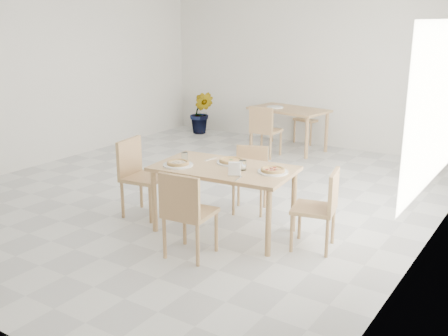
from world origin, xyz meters
The scene contains 22 objects.
room centered at (2.98, 0.30, 1.50)m, with size 7.28×7.00×7.00m.
main_table centered at (1.02, -0.92, 0.67)m, with size 1.59×1.00×0.75m.
chair_south centered at (1.08, -1.70, 0.52)m, with size 0.49×0.49×0.89m.
chair_north centered at (0.91, -0.16, 0.46)m, with size 0.51×0.51×0.79m.
chair_west centered at (-0.13, -1.04, 0.54)m, with size 0.52×0.52×0.93m.
chair_east centered at (2.10, -0.76, 0.49)m, with size 0.50×0.50×0.85m.
plate_margherita centered at (1.00, -0.75, 0.76)m, with size 0.32×0.32×0.02m, color white.
plate_mushroom centered at (0.57, -1.16, 0.76)m, with size 0.33×0.33×0.02m, color white.
plate_pepperoni centered at (1.56, -0.82, 0.76)m, with size 0.32×0.32×0.02m, color white.
pizza_margherita centered at (1.00, -0.75, 0.78)m, with size 0.31×0.31×0.03m.
pizza_mushroom centered at (0.57, -1.16, 0.78)m, with size 0.30×0.30×0.03m.
pizza_pepperoni centered at (1.56, -0.82, 0.78)m, with size 0.28×0.28×0.03m.
tumbler_a centered at (1.25, -0.91, 0.80)m, with size 0.08×0.08×0.10m, color white.
tumbler_b centered at (0.50, -0.95, 0.80)m, with size 0.07×0.07×0.09m, color white.
napkin_holder centered at (1.29, -1.14, 0.82)m, with size 0.15×0.12×0.15m.
fork_a centered at (0.71, -0.75, 0.75)m, with size 0.02×0.20×0.01m, color silver.
fork_b centered at (1.38, -1.20, 0.75)m, with size 0.02×0.18×0.01m, color silver.
second_table centered at (-0.10, 2.84, 0.66)m, with size 1.44×0.95×0.75m.
chair_back_s centered at (-0.20, 2.14, 0.51)m, with size 0.44×0.44×0.88m.
chair_back_n centered at (0.00, 3.64, 0.52)m, with size 0.52×0.52×0.89m.
plate_empty centered at (-0.35, 2.79, 0.76)m, with size 0.30×0.30×0.02m, color white.
potted_plant centered at (-2.20, 3.09, 0.43)m, with size 0.48×0.38×0.86m, color #1F6721.
Camera 1 is at (4.04, -5.47, 2.32)m, focal length 42.00 mm.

